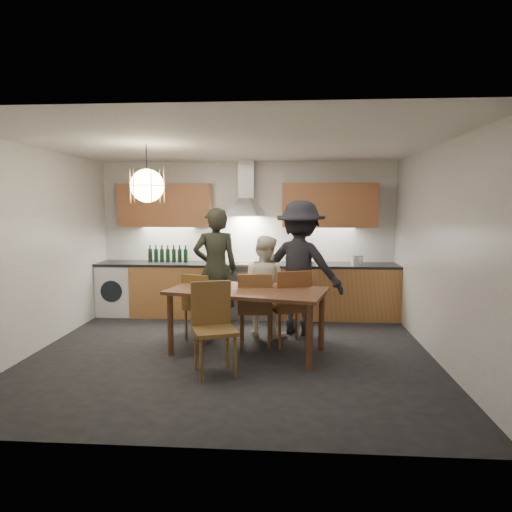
# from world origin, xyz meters

# --- Properties ---
(ground) EXTENTS (5.00, 5.00, 0.00)m
(ground) POSITION_xyz_m (0.00, 0.00, 0.00)
(ground) COLOR black
(ground) RESTS_ON ground
(room_shell) EXTENTS (5.02, 4.52, 2.61)m
(room_shell) POSITION_xyz_m (0.00, 0.00, 1.71)
(room_shell) COLOR white
(room_shell) RESTS_ON ground
(counter_run) EXTENTS (5.00, 0.62, 0.90)m
(counter_run) POSITION_xyz_m (0.02, 1.95, 0.45)
(counter_run) COLOR tan
(counter_run) RESTS_ON ground
(range_stove) EXTENTS (0.90, 0.60, 0.92)m
(range_stove) POSITION_xyz_m (0.00, 1.94, 0.44)
(range_stove) COLOR silver
(range_stove) RESTS_ON ground
(wall_fixtures) EXTENTS (4.30, 0.54, 1.10)m
(wall_fixtures) POSITION_xyz_m (0.00, 2.07, 1.87)
(wall_fixtures) COLOR #C2794A
(wall_fixtures) RESTS_ON ground
(pendant_lamp) EXTENTS (0.43, 0.43, 0.70)m
(pendant_lamp) POSITION_xyz_m (-1.00, -0.10, 2.10)
(pendant_lamp) COLOR black
(pendant_lamp) RESTS_ON ground
(dining_table) EXTENTS (2.10, 1.40, 0.81)m
(dining_table) POSITION_xyz_m (0.19, 0.08, 0.72)
(dining_table) COLOR brown
(dining_table) RESTS_ON ground
(chair_back_left) EXTENTS (0.55, 0.55, 0.93)m
(chair_back_left) POSITION_xyz_m (-0.51, 0.53, 0.53)
(chair_back_left) COLOR brown
(chair_back_left) RESTS_ON ground
(chair_back_mid) EXTENTS (0.47, 0.47, 0.99)m
(chair_back_mid) POSITION_xyz_m (0.28, 0.31, 0.57)
(chair_back_mid) COLOR brown
(chair_back_mid) RESTS_ON ground
(chair_back_right) EXTENTS (0.59, 0.59, 1.02)m
(chair_back_right) POSITION_xyz_m (0.75, 0.37, 0.59)
(chair_back_right) COLOR brown
(chair_back_right) RESTS_ON ground
(chair_front) EXTENTS (0.59, 0.59, 1.01)m
(chair_front) POSITION_xyz_m (-0.13, -0.61, 0.58)
(chair_front) COLOR brown
(chair_front) RESTS_ON ground
(person_left) EXTENTS (0.76, 0.61, 1.83)m
(person_left) POSITION_xyz_m (-0.38, 1.15, 0.91)
(person_left) COLOR black
(person_left) RESTS_ON ground
(person_mid) EXTENTS (0.86, 0.78, 1.44)m
(person_mid) POSITION_xyz_m (0.36, 0.87, 0.72)
(person_mid) COLOR white
(person_mid) RESTS_ON ground
(person_right) EXTENTS (1.41, 1.08, 1.93)m
(person_right) POSITION_xyz_m (0.88, 1.00, 0.96)
(person_right) COLOR black
(person_right) RESTS_ON ground
(mixing_bowl) EXTENTS (0.31, 0.31, 0.07)m
(mixing_bowl) POSITION_xyz_m (1.01, 1.89, 0.93)
(mixing_bowl) COLOR #B8B8BC
(mixing_bowl) RESTS_ON counter_run
(stock_pot) EXTENTS (0.26, 0.26, 0.14)m
(stock_pot) POSITION_xyz_m (1.82, 1.95, 0.97)
(stock_pot) COLOR silver
(stock_pot) RESTS_ON counter_run
(wine_bottles) EXTENTS (0.68, 0.07, 0.29)m
(wine_bottles) POSITION_xyz_m (-1.33, 2.01, 1.04)
(wine_bottles) COLOR black
(wine_bottles) RESTS_ON counter_run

